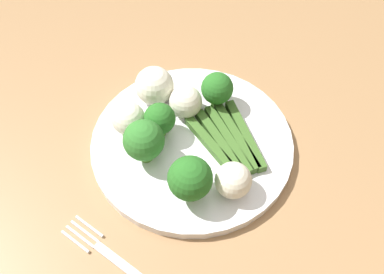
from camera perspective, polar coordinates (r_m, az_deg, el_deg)
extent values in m
cube|color=#9E754C|center=(0.60, -6.78, -1.75)|extent=(1.26, 0.98, 0.04)
cylinder|color=#9E754C|center=(1.34, 4.14, 13.73)|extent=(0.07, 0.07, 0.70)
cylinder|color=white|center=(0.56, 0.00, -0.75)|extent=(0.28, 0.28, 0.01)
cube|color=#3D6626|center=(0.56, 7.47, 0.33)|extent=(0.06, 0.12, 0.01)
cube|color=#3D6626|center=(0.56, 6.23, 0.10)|extent=(0.05, 0.12, 0.01)
cube|color=#3D6626|center=(0.55, 5.07, -0.31)|extent=(0.04, 0.12, 0.01)
cube|color=#3D6626|center=(0.55, 3.95, -0.81)|extent=(0.04, 0.12, 0.01)
cube|color=#3D6626|center=(0.54, 2.96, -1.52)|extent=(0.02, 0.12, 0.01)
cylinder|color=#568E33|center=(0.50, -0.25, -7.59)|extent=(0.02, 0.02, 0.02)
sphere|color=#286B23|center=(0.48, -0.27, -5.85)|extent=(0.05, 0.05, 0.05)
cylinder|color=#609E3D|center=(0.54, -6.53, -2.29)|extent=(0.02, 0.02, 0.02)
sphere|color=#337A2D|center=(0.51, -6.83, -0.44)|extent=(0.05, 0.05, 0.05)
cylinder|color=#568E33|center=(0.59, 3.45, 5.20)|extent=(0.02, 0.02, 0.02)
sphere|color=#286B23|center=(0.58, 3.57, 6.88)|extent=(0.05, 0.05, 0.05)
cylinder|color=#568E33|center=(0.56, -4.44, 1.07)|extent=(0.02, 0.02, 0.02)
sphere|color=#286B23|center=(0.54, -4.59, 2.60)|extent=(0.04, 0.04, 0.04)
sphere|color=silver|center=(0.57, -0.88, 5.00)|extent=(0.05, 0.05, 0.05)
sphere|color=white|center=(0.56, -8.99, 2.60)|extent=(0.05, 0.05, 0.05)
sphere|color=white|center=(0.59, -5.33, 7.21)|extent=(0.06, 0.06, 0.06)
sphere|color=silver|center=(0.50, 5.83, -6.09)|extent=(0.05, 0.05, 0.05)
cube|color=silver|center=(0.49, -8.15, -18.56)|extent=(0.04, 0.12, 0.00)
cube|color=silver|center=(0.52, -14.29, -12.14)|extent=(0.01, 0.04, 0.00)
cube|color=silver|center=(0.52, -14.90, -12.77)|extent=(0.01, 0.04, 0.00)
cube|color=silver|center=(0.52, -15.53, -13.39)|extent=(0.01, 0.04, 0.00)
cube|color=silver|center=(0.52, -16.15, -14.01)|extent=(0.01, 0.04, 0.00)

